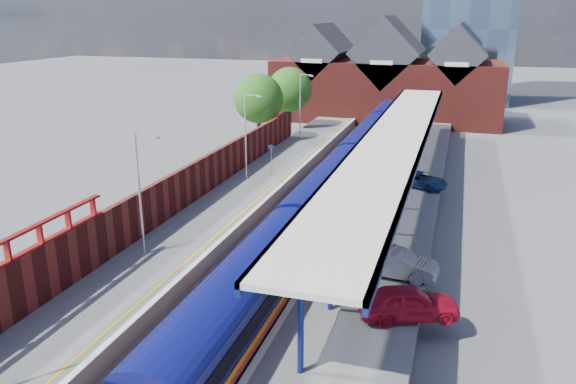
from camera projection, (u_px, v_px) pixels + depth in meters
name	position (u px, v px, depth m)	size (l,w,h in m)	color
ground	(343.00, 171.00, 52.20)	(240.00, 240.00, 0.00)	#5B5B5E
ballast_bed	(316.00, 204.00, 43.08)	(6.00, 76.00, 0.06)	#473D33
rails	(316.00, 203.00, 43.06)	(4.51, 76.00, 0.14)	slate
left_platform	(249.00, 192.00, 44.49)	(5.00, 76.00, 1.00)	#565659
right_platform	(396.00, 206.00, 41.25)	(6.00, 76.00, 1.00)	#565659
coping_left	(278.00, 188.00, 43.67)	(0.30, 76.00, 0.05)	silver
coping_right	(358.00, 196.00, 41.90)	(0.30, 76.00, 0.05)	silver
yellow_line	(270.00, 188.00, 43.84)	(0.14, 76.00, 0.01)	yellow
train	(351.00, 162.00, 47.16)	(2.88, 65.91, 3.45)	#0B0E51
canopy	(395.00, 137.00, 41.73)	(4.50, 52.00, 4.48)	#0E1756
lamp_post_b	(141.00, 187.00, 30.62)	(1.48, 0.18, 7.00)	#A5A8AA
lamp_post_c	(247.00, 131.00, 45.19)	(1.48, 0.18, 7.00)	#A5A8AA
lamp_post_d	(301.00, 102.00, 59.75)	(1.48, 0.18, 7.00)	#A5A8AA
platform_sign	(271.00, 154.00, 47.32)	(0.55, 0.08, 2.50)	#A5A8AA
brick_wall	(180.00, 189.00, 38.75)	(0.35, 50.00, 3.86)	maroon
station_building	(387.00, 80.00, 76.03)	(30.00, 12.12, 13.78)	maroon
tree_near	(259.00, 100.00, 58.86)	(5.20, 5.20, 8.10)	#382314
tree_far	(291.00, 91.00, 65.86)	(5.20, 5.20, 8.10)	#382314
parked_car_red	(409.00, 302.00, 24.95)	(1.79, 4.45, 1.51)	#AE0E25
parked_car_silver	(395.00, 263.00, 28.99)	(1.55, 4.46, 1.47)	#A0A1A5
parked_car_dark	(388.00, 258.00, 29.58)	(1.96, 4.81, 1.40)	black
parked_car_blue	(420.00, 180.00, 43.97)	(1.97, 4.27, 1.19)	navy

